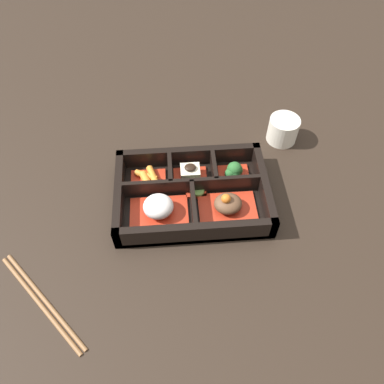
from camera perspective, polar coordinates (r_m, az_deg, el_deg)
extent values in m
plane|color=black|center=(0.73, 0.00, -1.19)|extent=(3.00, 3.00, 0.00)
cube|color=black|center=(0.72, 0.00, -0.96)|extent=(0.29, 0.19, 0.01)
cube|color=black|center=(0.76, -0.51, 5.34)|extent=(0.29, 0.01, 0.05)
cube|color=black|center=(0.66, 0.59, -6.31)|extent=(0.29, 0.01, 0.05)
cube|color=black|center=(0.72, 10.81, 0.60)|extent=(0.01, 0.19, 0.05)
cube|color=black|center=(0.71, -10.99, -0.70)|extent=(0.01, 0.19, 0.05)
cube|color=black|center=(0.71, -0.07, 0.70)|extent=(0.26, 0.01, 0.05)
cube|color=black|center=(0.74, 3.35, 3.09)|extent=(0.01, 0.07, 0.05)
cube|color=black|center=(0.73, -3.31, 2.71)|extent=(0.01, 0.07, 0.05)
cube|color=black|center=(0.68, 0.22, -2.42)|extent=(0.01, 0.09, 0.05)
cube|color=#B22D19|center=(0.70, 5.41, -2.56)|extent=(0.11, 0.07, 0.01)
ellipsoid|color=brown|center=(0.69, 5.52, -1.78)|extent=(0.05, 0.05, 0.03)
sphere|color=#D1661E|center=(0.67, 5.21, -1.02)|extent=(0.02, 0.02, 0.02)
cube|color=#B22D19|center=(0.69, -5.03, -3.21)|extent=(0.11, 0.07, 0.01)
ellipsoid|color=silver|center=(0.68, -5.16, -2.21)|extent=(0.06, 0.05, 0.04)
cube|color=#B22D19|center=(0.75, 6.37, 2.63)|extent=(0.06, 0.05, 0.01)
sphere|color=#265B28|center=(0.74, 6.54, 2.94)|extent=(0.02, 0.02, 0.02)
sphere|color=#265B28|center=(0.74, 6.49, 3.47)|extent=(0.03, 0.03, 0.03)
sphere|color=#265B28|center=(0.74, 6.86, 3.33)|extent=(0.02, 0.02, 0.02)
sphere|color=#265B28|center=(0.74, 5.83, 2.80)|extent=(0.02, 0.02, 0.02)
cube|color=#B22D19|center=(0.74, 0.04, 2.27)|extent=(0.07, 0.05, 0.01)
cube|color=beige|center=(0.73, 0.04, 2.98)|extent=(0.04, 0.03, 0.02)
ellipsoid|color=black|center=(0.72, 0.04, 3.80)|extent=(0.02, 0.02, 0.01)
cube|color=#B22D19|center=(0.74, -6.66, 1.87)|extent=(0.07, 0.05, 0.01)
cylinder|color=orange|center=(0.74, -6.99, 2.50)|extent=(0.05, 0.03, 0.01)
cylinder|color=orange|center=(0.73, -6.99, 1.73)|extent=(0.03, 0.04, 0.02)
cylinder|color=orange|center=(0.74, -6.05, 2.60)|extent=(0.02, 0.04, 0.01)
cube|color=#B22D19|center=(0.72, 0.61, 0.17)|extent=(0.04, 0.03, 0.01)
cylinder|color=#75A84C|center=(0.72, 0.91, 0.20)|extent=(0.02, 0.02, 0.01)
cylinder|color=#75A84C|center=(0.72, 0.40, 0.59)|extent=(0.02, 0.02, 0.00)
cylinder|color=beige|center=(0.84, 13.69, 9.22)|extent=(0.06, 0.06, 0.05)
cylinder|color=#597A38|center=(0.82, 14.01, 10.40)|extent=(0.05, 0.05, 0.01)
cylinder|color=brown|center=(0.67, -21.62, -14.92)|extent=(0.15, 0.17, 0.01)
cylinder|color=brown|center=(0.67, -22.27, -15.38)|extent=(0.15, 0.17, 0.01)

